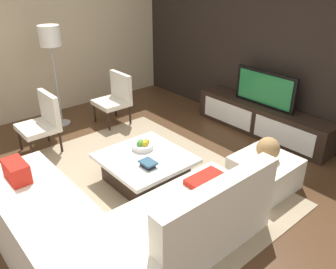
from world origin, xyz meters
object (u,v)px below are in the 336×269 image
(media_console, at_px, (261,120))
(book_stack, at_px, (148,164))
(ottoman, at_px, (265,172))
(accent_chair_near, at_px, (43,119))
(fruit_bowl, at_px, (143,145))
(decorative_ball, at_px, (268,148))
(television, at_px, (265,89))
(coffee_table, at_px, (145,169))
(accent_chair_far, at_px, (116,96))
(floor_lamp, at_px, (50,42))
(sectional_couch, at_px, (102,222))

(media_console, xyz_separation_m, book_stack, (0.12, -2.41, 0.17))
(ottoman, bearing_deg, accent_chair_near, -148.40)
(fruit_bowl, height_order, decorative_ball, decorative_ball)
(media_console, relative_size, fruit_bowl, 8.47)
(television, bearing_deg, coffee_table, -92.49)
(media_console, bearing_deg, accent_chair_far, -142.04)
(fruit_bowl, bearing_deg, television, 82.84)
(ottoman, height_order, fruit_bowl, fruit_bowl)
(media_console, bearing_deg, ottoman, -52.33)
(media_console, distance_m, accent_chair_far, 2.49)
(accent_chair_near, distance_m, floor_lamp, 1.31)
(accent_chair_near, bearing_deg, book_stack, 13.51)
(ottoman, bearing_deg, accent_chair_far, -173.91)
(accent_chair_near, height_order, fruit_bowl, accent_chair_near)
(coffee_table, bearing_deg, decorative_ball, 46.11)
(sectional_couch, relative_size, fruit_bowl, 8.73)
(television, xyz_separation_m, accent_chair_far, (-1.95, -1.53, -0.29))
(television, relative_size, coffee_table, 1.03)
(sectional_couch, distance_m, floor_lamp, 3.37)
(accent_chair_far, bearing_deg, ottoman, -3.19)
(ottoman, bearing_deg, television, 127.65)
(coffee_table, height_order, accent_chair_near, accent_chair_near)
(coffee_table, relative_size, fruit_bowl, 3.71)
(television, height_order, decorative_ball, television)
(coffee_table, bearing_deg, fruit_bowl, 150.81)
(book_stack, bearing_deg, coffee_table, 151.52)
(book_stack, bearing_deg, accent_chair_near, -165.85)
(sectional_couch, bearing_deg, floor_lamp, 162.14)
(media_console, height_order, sectional_couch, sectional_couch)
(media_console, distance_m, decorative_ball, 1.56)
(fruit_bowl, bearing_deg, media_console, 82.84)
(television, height_order, sectional_couch, television)
(media_console, height_order, accent_chair_near, accent_chair_near)
(floor_lamp, relative_size, accent_chair_far, 1.93)
(television, height_order, book_stack, television)
(coffee_table, xyz_separation_m, fruit_bowl, (-0.18, 0.10, 0.23))
(floor_lamp, height_order, fruit_bowl, floor_lamp)
(media_console, distance_m, book_stack, 2.42)
(television, relative_size, floor_lamp, 0.64)
(sectional_couch, xyz_separation_m, ottoman, (0.42, 2.07, -0.09))
(television, distance_m, floor_lamp, 3.47)
(floor_lamp, relative_size, ottoman, 2.40)
(ottoman, xyz_separation_m, book_stack, (-0.82, -1.20, 0.22))
(television, xyz_separation_m, sectional_couch, (0.52, -3.29, -0.49))
(coffee_table, bearing_deg, book_stack, -28.48)
(decorative_ball, relative_size, book_stack, 1.42)
(floor_lamp, relative_size, book_stack, 8.47)
(fruit_bowl, xyz_separation_m, accent_chair_far, (-1.68, 0.67, 0.06))
(accent_chair_far, bearing_deg, floor_lamp, -134.07)
(fruit_bowl, distance_m, accent_chair_far, 1.81)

